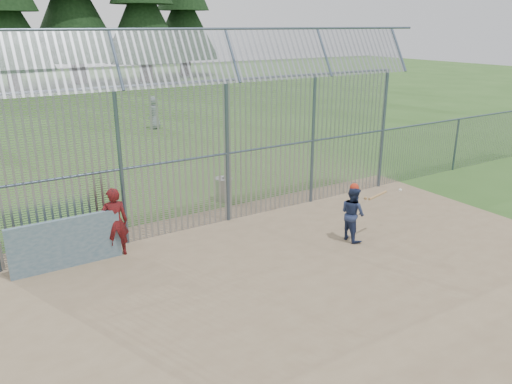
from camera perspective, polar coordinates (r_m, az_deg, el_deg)
ground at (r=11.83m, az=5.20°, el=-8.62°), size 120.00×120.00×0.00m
dirt_infield at (r=11.48m, az=6.72°, el=-9.53°), size 14.00×10.00×0.02m
dugout_wall at (r=12.34m, az=-20.89°, el=-5.49°), size 2.50×0.12×1.20m
batter at (r=13.17m, az=10.99°, el=-2.43°), size 0.57×0.72×1.45m
onlooker at (r=12.50m, az=-15.84°, el=-3.32°), size 0.69×0.52×1.72m
bg_kid_standing at (r=27.81m, az=-11.55°, el=8.88°), size 1.01×0.94×1.73m
batting_gear at (r=13.08m, az=11.99°, el=0.25°), size 1.76×0.41×0.48m
trash_can at (r=16.04m, az=-3.70°, el=0.34°), size 0.56×0.56×0.82m
backstop_fence at (r=14.68m, az=3.05°, el=6.65°), size 20.09×0.81×5.30m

